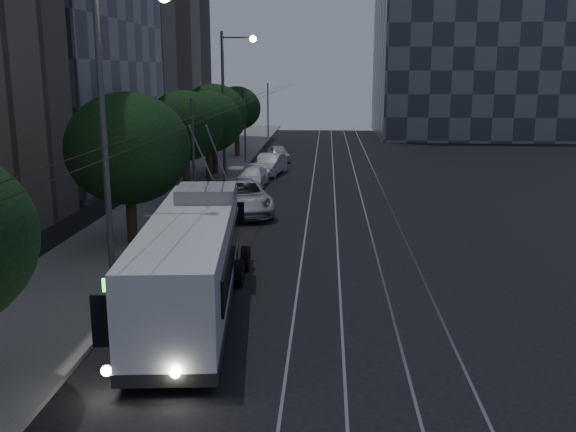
% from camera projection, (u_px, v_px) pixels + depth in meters
% --- Properties ---
extents(ground, '(120.00, 120.00, 0.00)m').
position_uv_depth(ground, '(290.00, 288.00, 22.01)').
color(ground, black).
rests_on(ground, ground).
extents(sidewalk, '(5.00, 90.00, 0.15)m').
position_uv_depth(sidewalk, '(193.00, 184.00, 41.90)').
color(sidewalk, slate).
rests_on(sidewalk, ground).
extents(tram_rails, '(4.52, 90.00, 0.02)m').
position_uv_depth(tram_rails, '(346.00, 187.00, 41.33)').
color(tram_rails, gray).
rests_on(tram_rails, ground).
extents(overhead_wires, '(2.23, 90.00, 6.00)m').
position_uv_depth(overhead_wires, '(230.00, 132.00, 41.00)').
color(overhead_wires, black).
rests_on(overhead_wires, ground).
extents(building_distant_right, '(22.00, 18.00, 24.00)m').
position_uv_depth(building_distant_right, '(478.00, 28.00, 71.82)').
color(building_distant_right, '#373B46').
rests_on(building_distant_right, ground).
extents(trolleybus, '(3.44, 11.57, 5.63)m').
position_uv_depth(trolleybus, '(192.00, 260.00, 19.79)').
color(trolleybus, silver).
rests_on(trolleybus, ground).
extents(pickup_silver, '(4.34, 6.69, 1.71)m').
position_uv_depth(pickup_silver, '(241.00, 197.00, 33.56)').
color(pickup_silver, '#B8BBC1').
rests_on(pickup_silver, ground).
extents(car_white_a, '(2.91, 4.42, 1.40)m').
position_uv_depth(car_white_a, '(243.00, 192.00, 35.79)').
color(car_white_a, silver).
rests_on(car_white_a, ground).
extents(car_white_b, '(2.07, 4.53, 1.28)m').
position_uv_depth(car_white_b, '(251.00, 177.00, 41.06)').
color(car_white_b, white).
rests_on(car_white_b, ground).
extents(car_white_c, '(2.36, 4.74, 1.49)m').
position_uv_depth(car_white_c, '(269.00, 164.00, 45.86)').
color(car_white_c, '#B6B6BA').
rests_on(car_white_c, ground).
extents(car_white_d, '(2.39, 4.00, 1.27)m').
position_uv_depth(car_white_d, '(279.00, 153.00, 52.97)').
color(car_white_d, '#BABABF').
rests_on(car_white_d, ground).
extents(tree_1, '(5.15, 5.15, 6.49)m').
position_uv_depth(tree_1, '(128.00, 149.00, 26.47)').
color(tree_1, '#31251B').
rests_on(tree_1, ground).
extents(tree_2, '(4.27, 4.27, 6.28)m').
position_uv_depth(tree_2, '(185.00, 126.00, 35.06)').
color(tree_2, '#31251B').
rests_on(tree_2, ground).
extents(tree_3, '(4.43, 4.43, 6.06)m').
position_uv_depth(tree_3, '(208.00, 122.00, 41.52)').
color(tree_3, '#31251B').
rests_on(tree_3, ground).
extents(tree_4, '(4.77, 4.77, 6.43)m').
position_uv_depth(tree_4, '(214.00, 115.00, 44.82)').
color(tree_4, '#31251B').
rests_on(tree_4, ground).
extents(tree_5, '(4.13, 4.13, 6.03)m').
position_uv_depth(tree_5, '(237.00, 109.00, 54.43)').
color(tree_5, '#31251B').
rests_on(tree_5, ground).
extents(streetlamp_near, '(2.42, 0.44, 10.00)m').
position_uv_depth(streetlamp_near, '(115.00, 113.00, 19.97)').
color(streetlamp_near, '#565658').
rests_on(streetlamp_near, ground).
extents(streetlamp_far, '(2.39, 0.44, 9.84)m').
position_uv_depth(streetlamp_far, '(229.00, 92.00, 42.98)').
color(streetlamp_far, '#565658').
rests_on(streetlamp_far, ground).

